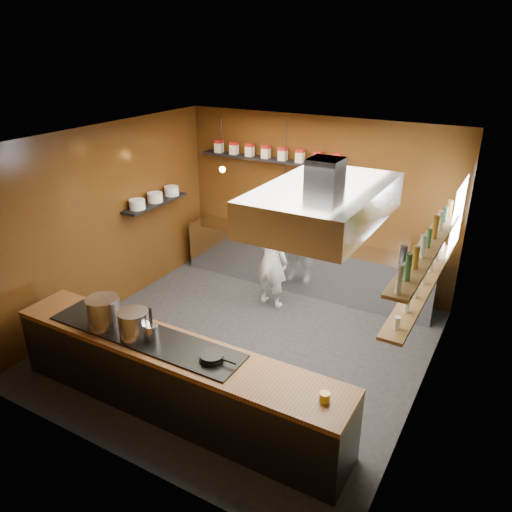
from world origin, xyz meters
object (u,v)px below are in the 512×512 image
Objects in this scene: extractor_hood at (323,203)px; stockpot_small at (134,324)px; espresso_machine at (430,256)px; chef at (271,260)px; stockpot_large at (104,312)px.

extractor_hood is 5.56× the size of stockpot_small.
stockpot_small is at bearing -123.68° from espresso_machine.
extractor_hood is at bearing 137.99° from chef.
stockpot_small is (-1.76, -1.27, -1.40)m from extractor_hood.
extractor_hood is 2.84m from chef.
espresso_machine is at bearing -154.91° from chef.
extractor_hood is 1.22× the size of chef.
stockpot_small is 0.22× the size of chef.
chef is at bearing 76.64° from stockpot_large.
stockpot_small is (0.47, 0.01, -0.02)m from stockpot_large.
espresso_machine is at bearing 51.25° from stockpot_large.
espresso_machine is at bearing 55.81° from stockpot_small.
stockpot_small is at bearing -144.20° from extractor_hood.
extractor_hood is 2.92m from stockpot_large.
stockpot_large is (-2.23, -1.28, -1.37)m from extractor_hood.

